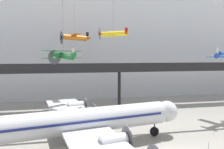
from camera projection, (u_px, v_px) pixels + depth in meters
hangar_back_wall at (111, 48)px, 59.09m from camera, size 140.00×3.00×27.17m
mezzanine_walkway at (120, 70)px, 49.03m from camera, size 110.00×3.20×9.89m
airliner_silver_main at (75, 122)px, 26.80m from camera, size 30.35×34.86×9.33m
suspended_plane_yellow_lowwing at (113, 34)px, 39.40m from camera, size 5.54×6.58×8.36m
suspended_plane_orange_highwing at (75, 37)px, 47.64m from camera, size 6.68×7.99×8.84m
suspended_plane_green_biplane at (63, 55)px, 38.25m from camera, size 6.74×6.27×12.65m
stanchion_barrier at (209, 148)px, 26.45m from camera, size 0.36×0.36×1.08m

